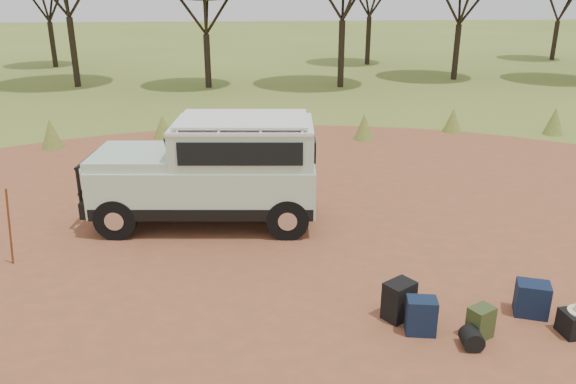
{
  "coord_description": "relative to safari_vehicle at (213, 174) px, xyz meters",
  "views": [
    {
      "loc": [
        -0.75,
        -7.66,
        4.32
      ],
      "look_at": [
        0.08,
        1.35,
        1.0
      ],
      "focal_mm": 35.0,
      "sensor_mm": 36.0,
      "label": 1
    }
  ],
  "objects": [
    {
      "name": "ground",
      "position": [
        1.24,
        -2.49,
        -1.0
      ],
      "size": [
        140.0,
        140.0,
        0.0
      ],
      "primitive_type": "plane",
      "color": "#5D6F27",
      "rests_on": "ground"
    },
    {
      "name": "dirt_clearing",
      "position": [
        1.24,
        -2.49,
        -1.0
      ],
      "size": [
        23.0,
        23.0,
        0.01
      ],
      "primitive_type": "cylinder",
      "color": "#9A4932",
      "rests_on": "ground"
    },
    {
      "name": "grass_fringe",
      "position": [
        1.35,
        6.18,
        -0.6
      ],
      "size": [
        36.6,
        1.6,
        0.9
      ],
      "color": "#5D6F27",
      "rests_on": "ground"
    },
    {
      "name": "safari_vehicle",
      "position": [
        0.0,
        0.0,
        0.0
      ],
      "size": [
        4.41,
        2.09,
        2.07
      ],
      "rotation": [
        0.0,
        0.0,
        -0.09
      ],
      "color": "#B2D0B2",
      "rests_on": "ground"
    },
    {
      "name": "walking_staff",
      "position": [
        -3.21,
        -1.54,
        -0.31
      ],
      "size": [
        0.23,
        0.24,
        1.39
      ],
      "primitive_type": "cylinder",
      "rotation": [
        0.19,
        0.0,
        0.77
      ],
      "color": "brown",
      "rests_on": "ground"
    },
    {
      "name": "backpack_black",
      "position": [
        2.62,
        -3.62,
        -0.72
      ],
      "size": [
        0.5,
        0.47,
        0.55
      ],
      "primitive_type": "cube",
      "rotation": [
        0.0,
        0.0,
        0.58
      ],
      "color": "black",
      "rests_on": "ground"
    },
    {
      "name": "backpack_navy",
      "position": [
        2.81,
        -3.99,
        -0.75
      ],
      "size": [
        0.43,
        0.34,
        0.51
      ],
      "primitive_type": "cube",
      "rotation": [
        0.0,
        0.0,
        -0.18
      ],
      "color": "#111E35",
      "rests_on": "ground"
    },
    {
      "name": "backpack_olive",
      "position": [
        3.55,
        -4.16,
        -0.78
      ],
      "size": [
        0.39,
        0.36,
        0.45
      ],
      "primitive_type": "cube",
      "rotation": [
        0.0,
        0.0,
        0.49
      ],
      "color": "#35411E",
      "rests_on": "ground"
    },
    {
      "name": "duffel_navy",
      "position": [
        4.48,
        -3.7,
        -0.76
      ],
      "size": [
        0.52,
        0.46,
        0.49
      ],
      "primitive_type": "cube",
      "rotation": [
        0.0,
        0.0,
        -0.36
      ],
      "color": "#111E35",
      "rests_on": "ground"
    },
    {
      "name": "stuff_sack",
      "position": [
        3.35,
        -4.37,
        -0.87
      ],
      "size": [
        0.29,
        0.29,
        0.27
      ],
      "primitive_type": "cylinder",
      "rotation": [
        1.57,
        0.0,
        -0.09
      ],
      "color": "black",
      "rests_on": "ground"
    }
  ]
}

